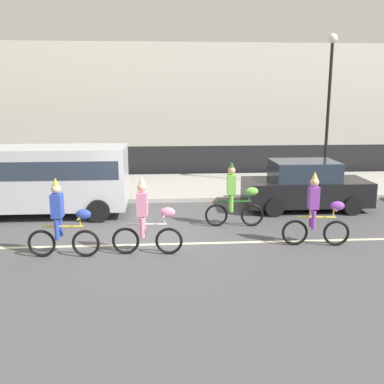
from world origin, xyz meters
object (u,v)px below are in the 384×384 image
Objects in this scene: parade_cyclist_pink at (147,221)px; parked_car_black at (305,186)px; parade_cyclist_cobalt at (63,223)px; parade_cyclist_lime at (235,198)px; street_lamp_post at (330,89)px; parked_van_silver at (49,175)px; parade_cyclist_purple at (317,214)px.

parked_car_black is at bearing 37.71° from parade_cyclist_pink.
parade_cyclist_cobalt is 1.00× the size of parade_cyclist_lime.
parade_cyclist_cobalt is 11.58m from street_lamp_post.
parked_van_silver reaches higher than parade_cyclist_cobalt.
parade_cyclist_purple is 3.76m from parked_car_black.
parade_cyclist_lime is 0.33× the size of street_lamp_post.
parade_cyclist_cobalt is at bearing -178.84° from parade_cyclist_pink.
parade_cyclist_cobalt and parade_cyclist_pink have the same top height.
parked_van_silver is at bearing 107.09° from parade_cyclist_cobalt.
street_lamp_post is (6.84, 6.78, 3.15)m from parade_cyclist_pink.
parked_car_black is (0.88, 3.65, -0.06)m from parade_cyclist_purple.
parade_cyclist_purple is 0.47× the size of parked_car_black.
street_lamp_post is at bearing 68.37° from parade_cyclist_purple.
parade_cyclist_cobalt reaches higher than parked_car_black.
street_lamp_post is (4.36, 4.61, 3.15)m from parade_cyclist_lime.
parade_cyclist_cobalt is 8.19m from parked_car_black.
parked_car_black is at bearing 29.43° from parade_cyclist_cobalt.
parade_cyclist_lime reaches higher than parked_car_black.
parade_cyclist_purple is at bearing 4.45° from parade_cyclist_pink.
parade_cyclist_purple is (1.80, -1.84, 0.00)m from parade_cyclist_lime.
parade_cyclist_cobalt is at bearing -142.26° from street_lamp_post.
parked_van_silver is at bearing -163.91° from street_lamp_post.
parked_van_silver is at bearing 163.11° from parade_cyclist_lime.
parked_van_silver reaches higher than parade_cyclist_purple.
parked_car_black is at bearing 76.51° from parade_cyclist_purple.
street_lamp_post is at bearing 59.00° from parked_car_black.
parade_cyclist_pink is 4.29m from parade_cyclist_purple.
parade_cyclist_pink is 10.13m from street_lamp_post.
parade_cyclist_purple is 0.33× the size of street_lamp_post.
parade_cyclist_pink is at bearing 1.16° from parade_cyclist_cobalt.
parade_cyclist_cobalt is 4.98m from parade_cyclist_lime.
street_lamp_post is (8.82, 6.82, 3.15)m from parade_cyclist_cobalt.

